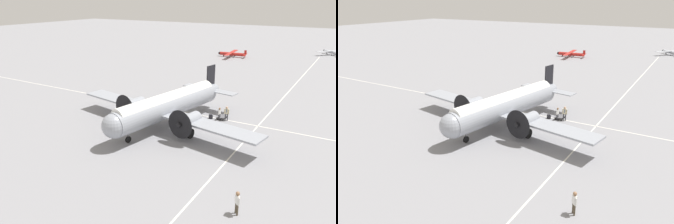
# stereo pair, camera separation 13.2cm
# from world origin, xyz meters

# --- Properties ---
(ground_plane) EXTENTS (300.00, 300.00, 0.00)m
(ground_plane) POSITION_xyz_m (0.00, 0.00, 0.00)
(ground_plane) COLOR gray
(apron_line_eastwest) EXTENTS (120.00, 0.16, 0.01)m
(apron_line_eastwest) POSITION_xyz_m (0.00, -5.29, 0.00)
(apron_line_eastwest) COLOR silver
(apron_line_eastwest) RESTS_ON ground_plane
(apron_line_northsouth) EXTENTS (0.16, 120.00, 0.01)m
(apron_line_northsouth) POSITION_xyz_m (-9.20, 0.00, 0.00)
(apron_line_northsouth) COLOR silver
(apron_line_northsouth) RESTS_ON ground_plane
(airliner_main) EXTENTS (24.72, 19.10, 5.90)m
(airliner_main) POSITION_xyz_m (0.08, 0.42, 2.56)
(airliner_main) COLOR #9399A3
(airliner_main) RESTS_ON ground_plane
(crew_foreground) EXTENTS (0.47, 0.47, 1.82)m
(crew_foreground) POSITION_xyz_m (-12.65, 11.97, 1.12)
(crew_foreground) COLOR #473D2D
(crew_foreground) RESTS_ON ground_plane
(passenger_boarding) EXTENTS (0.62, 0.29, 1.84)m
(passenger_boarding) POSITION_xyz_m (-5.32, -5.08, 1.12)
(passenger_boarding) COLOR #2D2D33
(passenger_boarding) RESTS_ON ground_plane
(ramp_agent) EXTENTS (0.27, 0.54, 1.62)m
(ramp_agent) POSITION_xyz_m (-4.49, -4.83, 0.99)
(ramp_agent) COLOR #2D2D33
(ramp_agent) RESTS_ON ground_plane
(suitcase_near_door) EXTENTS (0.47, 0.19, 0.58)m
(suitcase_near_door) POSITION_xyz_m (-3.41, -4.73, 0.27)
(suitcase_near_door) COLOR #232328
(suitcase_near_door) RESTS_ON ground_plane
(baggage_cart) EXTENTS (1.03, 1.73, 0.56)m
(baggage_cart) POSITION_xyz_m (-4.58, -5.62, 0.27)
(baggage_cart) COLOR #56565B
(baggage_cart) RESTS_ON ground_plane
(light_aircraft_distant) EXTENTS (7.34, 9.86, 1.91)m
(light_aircraft_distant) POSITION_xyz_m (10.11, -48.83, 0.81)
(light_aircraft_distant) COLOR #B2231E
(light_aircraft_distant) RESTS_ON ground_plane
(light_aircraft_taxiing) EXTENTS (7.24, 7.39, 1.83)m
(light_aircraft_taxiing) POSITION_xyz_m (-11.65, -64.93, 0.78)
(light_aircraft_taxiing) COLOR #B7BCC6
(light_aircraft_taxiing) RESTS_ON ground_plane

